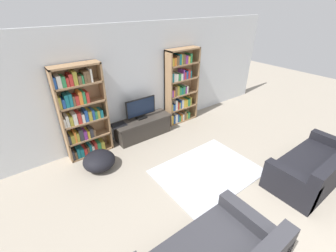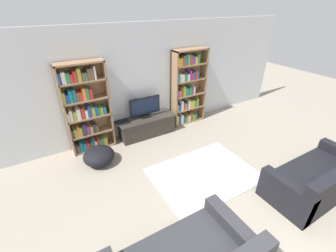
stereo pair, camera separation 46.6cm
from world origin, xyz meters
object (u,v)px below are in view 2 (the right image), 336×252
(laptop, at_px, (122,122))
(couch_right_sofa, at_px, (318,180))
(bookshelf_left, at_px, (85,110))
(beanbag_ottoman, at_px, (99,156))
(television, at_px, (145,107))
(tv_stand, at_px, (147,126))
(bookshelf_right, at_px, (187,89))

(laptop, height_order, couch_right_sofa, couch_right_sofa)
(bookshelf_left, distance_m, beanbag_ottoman, 1.02)
(bookshelf_left, bearing_deg, television, -3.14)
(tv_stand, height_order, beanbag_ottoman, tv_stand)
(laptop, xyz_separation_m, beanbag_ottoman, (-0.74, -0.58, -0.31))
(bookshelf_right, xyz_separation_m, tv_stand, (-1.25, -0.12, -0.71))
(bookshelf_left, height_order, couch_right_sofa, bookshelf_left)
(bookshelf_left, relative_size, bookshelf_right, 1.00)
(television, distance_m, couch_right_sofa, 3.76)
(bookshelf_left, height_order, bookshelf_right, same)
(bookshelf_right, distance_m, beanbag_ottoman, 2.79)
(bookshelf_right, relative_size, tv_stand, 1.37)
(bookshelf_right, xyz_separation_m, television, (-1.25, -0.07, -0.20))
(bookshelf_left, relative_size, couch_right_sofa, 1.05)
(bookshelf_left, relative_size, laptop, 5.72)
(television, height_order, laptop, television)
(bookshelf_right, bearing_deg, laptop, -177.80)
(television, distance_m, laptop, 0.66)
(television, xyz_separation_m, couch_right_sofa, (1.73, -3.30, -0.49))
(laptop, distance_m, couch_right_sofa, 4.05)
(bookshelf_right, xyz_separation_m, couch_right_sofa, (0.49, -3.37, -0.69))
(tv_stand, height_order, couch_right_sofa, couch_right_sofa)
(bookshelf_right, height_order, tv_stand, bookshelf_right)
(tv_stand, distance_m, television, 0.51)
(tv_stand, xyz_separation_m, laptop, (-0.61, 0.05, 0.25))
(television, relative_size, couch_right_sofa, 0.41)
(bookshelf_left, xyz_separation_m, couch_right_sofa, (3.08, -3.37, -0.70))
(bookshelf_right, height_order, television, bookshelf_right)
(tv_stand, distance_m, couch_right_sofa, 3.68)
(bookshelf_left, height_order, television, bookshelf_left)
(tv_stand, bearing_deg, bookshelf_left, 174.85)
(tv_stand, distance_m, laptop, 0.66)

